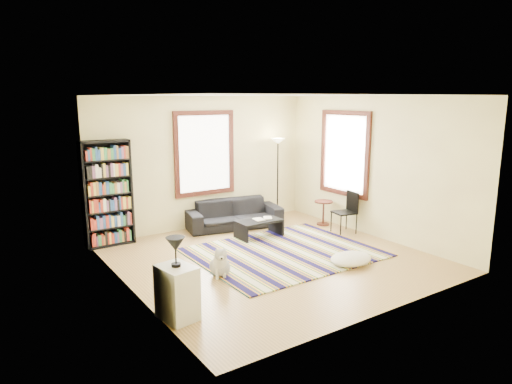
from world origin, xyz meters
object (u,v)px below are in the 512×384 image
coffee_table (259,229)px  floor_lamp (278,179)px  bookshelf (107,194)px  dog (220,261)px  side_table (323,213)px  sofa (234,214)px  floor_cushion (351,259)px  white_cabinet (177,293)px  folding_chair (344,213)px

coffee_table → floor_lamp: size_ratio=0.48×
bookshelf → dog: bearing=-68.6°
bookshelf → side_table: (4.33, -1.21, -0.73)m
bookshelf → sofa: bearing=-5.9°
sofa → floor_cushion: 3.08m
sofa → side_table: size_ratio=3.79×
floor_cushion → coffee_table: bearing=101.5°
floor_cushion → white_cabinet: 3.25m
white_cabinet → dog: size_ratio=1.42×
folding_chair → dog: 3.36m
bookshelf → folding_chair: bookshelf is taller
sofa → dog: bearing=-114.2°
coffee_table → folding_chair: folding_chair is taller
folding_chair → side_table: bearing=96.6°
bookshelf → floor_lamp: bookshelf is taller
sofa → floor_lamp: floor_lamp is taller
white_cabinet → floor_lamp: bearing=29.9°
bookshelf → dog: 2.80m
coffee_table → white_cabinet: (-2.80, -2.28, 0.17)m
floor_cushion → floor_lamp: (0.77, 3.14, 0.83)m
bookshelf → coffee_table: bearing=-24.1°
white_cabinet → side_table: bearing=17.1°
floor_cushion → white_cabinet: (-3.23, -0.16, 0.25)m
floor_cushion → folding_chair: folding_chair is taller
bookshelf → white_cabinet: bookshelf is taller
floor_cushion → side_table: side_table is taller
sofa → side_table: bearing=-16.8°
floor_cushion → side_table: size_ratio=1.42×
folding_chair → white_cabinet: (-4.45, -1.57, -0.08)m
coffee_table → folding_chair: 1.81m
white_cabinet → coffee_table: bearing=29.7°
sofa → side_table: 1.98m
coffee_table → floor_lamp: floor_lamp is taller
floor_cushion → bookshelf: bearing=132.9°
side_table → dog: (-3.35, -1.30, -0.02)m
side_table → dog: size_ratio=1.09×
floor_lamp → folding_chair: (0.44, -1.72, -0.50)m
dog → bookshelf: bearing=134.9°
floor_cushion → floor_lamp: floor_lamp is taller
sofa → floor_cushion: (0.47, -3.04, -0.20)m
bookshelf → white_cabinet: size_ratio=2.86×
folding_chair → white_cabinet: size_ratio=1.23×
sofa → floor_lamp: size_ratio=1.10×
bookshelf → folding_chair: 4.72m
coffee_table → floor_cushion: 2.17m
floor_lamp → dog: size_ratio=3.76×
folding_chair → floor_cushion: bearing=-119.9°
side_table → bookshelf: bearing=164.4°
sofa → coffee_table: bearing=-75.9°
bookshelf → side_table: bookshelf is taller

